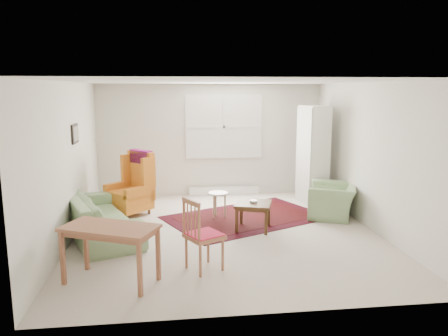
{
  "coord_description": "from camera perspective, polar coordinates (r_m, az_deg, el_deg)",
  "views": [
    {
      "loc": [
        -0.91,
        -7.0,
        2.38
      ],
      "look_at": [
        0.0,
        0.3,
        1.05
      ],
      "focal_mm": 35.0,
      "sensor_mm": 36.0,
      "label": 1
    }
  ],
  "objects": [
    {
      "name": "stool",
      "position": [
        8.2,
        -0.76,
        -4.84
      ],
      "size": [
        0.45,
        0.45,
        0.49
      ],
      "primitive_type": null,
      "rotation": [
        0.0,
        0.0,
        -0.25
      ],
      "color": "white",
      "rests_on": "ground"
    },
    {
      "name": "sofa",
      "position": [
        7.48,
        -16.07,
        -4.99
      ],
      "size": [
        1.7,
        2.48,
        0.93
      ],
      "primitive_type": "imported",
      "rotation": [
        0.0,
        0.0,
        1.95
      ],
      "color": "#769764",
      "rests_on": "ground"
    },
    {
      "name": "desk",
      "position": [
        5.68,
        -14.56,
        -10.88
      ],
      "size": [
        1.29,
        1.0,
        0.73
      ],
      "primitive_type": null,
      "rotation": [
        0.0,
        0.0,
        -0.43
      ],
      "color": "#975B3D",
      "rests_on": "ground"
    },
    {
      "name": "armchair",
      "position": [
        8.47,
        13.96,
        -3.77
      ],
      "size": [
        1.14,
        1.2,
        0.74
      ],
      "primitive_type": "imported",
      "rotation": [
        0.0,
        0.0,
        -1.97
      ],
      "color": "#769764",
      "rests_on": "ground"
    },
    {
      "name": "rug",
      "position": [
        8.27,
        2.91,
        -6.39
      ],
      "size": [
        3.33,
        2.83,
        0.03
      ],
      "primitive_type": null,
      "rotation": [
        0.0,
        0.0,
        0.43
      ],
      "color": "black",
      "rests_on": "ground"
    },
    {
      "name": "coffee_table",
      "position": [
        7.54,
        3.84,
        -6.26
      ],
      "size": [
        0.74,
        0.74,
        0.48
      ],
      "primitive_type": null,
      "rotation": [
        0.0,
        0.0,
        -0.32
      ],
      "color": "#452915",
      "rests_on": "ground"
    },
    {
      "name": "wingback_chair",
      "position": [
        8.52,
        -12.33,
        -1.97
      ],
      "size": [
        1.03,
        1.02,
        1.22
      ],
      "primitive_type": null,
      "rotation": [
        0.0,
        0.0,
        -0.82
      ],
      "color": "orange",
      "rests_on": "ground"
    },
    {
      "name": "room",
      "position": [
        7.36,
        0.23,
        1.46
      ],
      "size": [
        5.04,
        5.54,
        2.51
      ],
      "color": "#C0B0A4",
      "rests_on": "ground"
    },
    {
      "name": "desk_chair",
      "position": [
        5.84,
        -2.6,
        -8.61
      ],
      "size": [
        0.59,
        0.59,
        0.99
      ],
      "primitive_type": null,
      "rotation": [
        0.0,
        0.0,
        2.07
      ],
      "color": "#975B3D",
      "rests_on": "ground"
    },
    {
      "name": "cabinet",
      "position": [
        9.33,
        11.56,
        1.68
      ],
      "size": [
        0.49,
        0.85,
        2.04
      ],
      "primitive_type": null,
      "rotation": [
        0.0,
        0.0,
        0.07
      ],
      "color": "white",
      "rests_on": "ground"
    }
  ]
}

